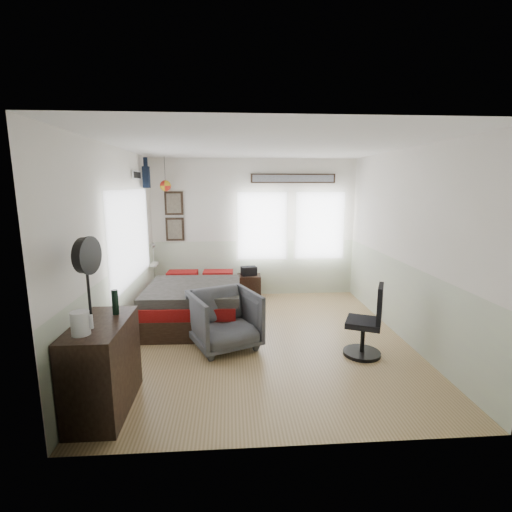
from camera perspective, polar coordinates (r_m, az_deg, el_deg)
The scene contains 12 objects.
ground_plane at distance 5.51m, azimuth 1.36°, elevation -12.67°, with size 4.00×4.50×0.01m, color olive.
room_shell at distance 5.26m, azimuth 0.41°, elevation 4.51°, with size 4.02×4.52×2.71m.
wall_decor at distance 7.01m, azimuth -9.25°, elevation 9.96°, with size 3.55×1.32×1.44m.
bed at distance 6.21m, azimuth -9.29°, elevation -6.94°, with size 1.49×2.02×0.63m.
dresser at distance 4.07m, azimuth -22.45°, elevation -15.45°, with size 0.48×1.00×0.90m, color black.
armchair at distance 5.14m, azimuth -4.87°, elevation -9.71°, with size 0.84×0.86×0.78m, color #45474F.
nightstand at distance 7.32m, azimuth -1.10°, elevation -4.71°, with size 0.46×0.37×0.46m, color black.
task_chair at distance 5.07m, azimuth 16.79°, elevation -10.43°, with size 0.57×0.57×0.96m.
kettle at distance 3.64m, azimuth -25.39°, elevation -9.31°, with size 0.19×0.16×0.21m.
bottle at distance 4.04m, azimuth -20.84°, elevation -6.66°, with size 0.06×0.06×0.26m, color black.
stand_fan at distance 3.66m, azimuth -24.56°, elevation -0.15°, with size 0.16×0.35×0.85m.
black_bag at distance 7.24m, azimuth -1.11°, elevation -2.31°, with size 0.29×0.19×0.17m, color black.
Camera 1 is at (-0.48, -5.03, 2.20)m, focal length 26.00 mm.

